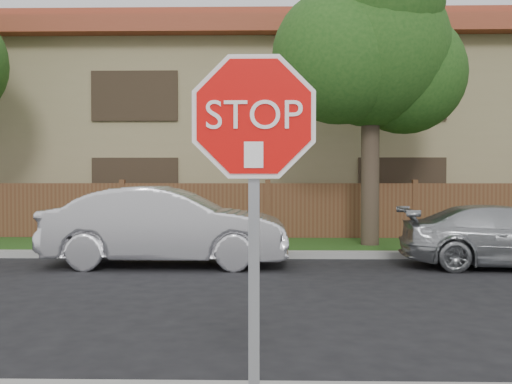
{
  "coord_description": "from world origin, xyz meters",
  "views": [
    {
      "loc": [
        0.03,
        -4.94,
        1.81
      ],
      "look_at": [
        -0.06,
        -0.9,
        1.7
      ],
      "focal_mm": 42.0,
      "sensor_mm": 36.0,
      "label": 1
    }
  ],
  "objects": [
    {
      "name": "grass_strip",
      "position": [
        0.0,
        9.8,
        0.06
      ],
      "size": [
        70.0,
        3.0,
        0.12
      ],
      "primitive_type": "cube",
      "color": "#1E4714",
      "rests_on": "ground"
    },
    {
      "name": "tree_mid",
      "position": [
        2.52,
        9.57,
        4.87
      ],
      "size": [
        4.8,
        3.9,
        7.35
      ],
      "color": "#382B21",
      "rests_on": "ground"
    },
    {
      "name": "stop_sign",
      "position": [
        -0.06,
        -1.48,
        1.83
      ],
      "size": [
        1.01,
        0.13,
        2.55
      ],
      "color": "gray",
      "rests_on": "sidewalk_near"
    },
    {
      "name": "far_curb",
      "position": [
        0.0,
        8.15,
        0.07
      ],
      "size": [
        70.0,
        0.3,
        0.15
      ],
      "primitive_type": "cube",
      "color": "gray",
      "rests_on": "ground"
    },
    {
      "name": "apartment_building",
      "position": [
        0.0,
        17.0,
        3.53
      ],
      "size": [
        35.2,
        9.2,
        7.2
      ],
      "color": "#98895E",
      "rests_on": "ground"
    },
    {
      "name": "sedan_left",
      "position": [
        -2.0,
        6.98,
        0.79
      ],
      "size": [
        4.83,
        1.7,
        1.59
      ],
      "primitive_type": "imported",
      "rotation": [
        0.0,
        0.0,
        1.57
      ],
      "color": "silver",
      "rests_on": "ground"
    },
    {
      "name": "fence",
      "position": [
        0.0,
        11.4,
        0.8
      ],
      "size": [
        70.0,
        0.12,
        1.6
      ],
      "primitive_type": "cube",
      "color": "#57321E",
      "rests_on": "ground"
    },
    {
      "name": "sedan_right",
      "position": [
        4.75,
        6.85,
        0.61
      ],
      "size": [
        4.34,
        2.06,
        1.22
      ],
      "primitive_type": "imported",
      "rotation": [
        0.0,
        0.0,
        1.49
      ],
      "color": "#9FA3A6",
      "rests_on": "ground"
    }
  ]
}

